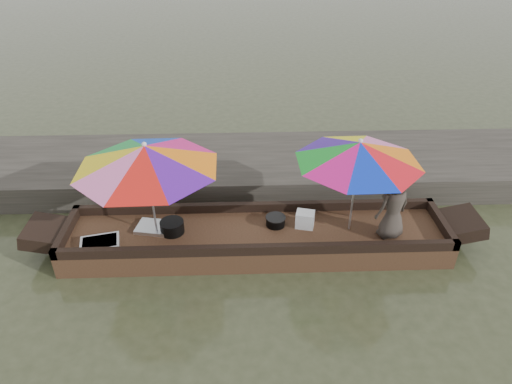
{
  "coord_description": "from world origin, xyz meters",
  "views": [
    {
      "loc": [
        -0.21,
        -5.67,
        4.64
      ],
      "look_at": [
        0.0,
        0.1,
        1.0
      ],
      "focal_mm": 32.0,
      "sensor_mm": 36.0,
      "label": 1
    }
  ],
  "objects_px": {
    "tray_crayfish": "(100,244)",
    "umbrella_stern": "(354,187)",
    "charcoal_grill": "(276,221)",
    "boat_hull": "(256,240)",
    "supply_bag": "(305,219)",
    "cooking_pot": "(172,227)",
    "umbrella_bow": "(151,190)",
    "tray_scallop": "(155,227)",
    "vendor": "(394,206)"
  },
  "relations": [
    {
      "from": "tray_crayfish",
      "to": "umbrella_stern",
      "type": "xyz_separation_m",
      "value": [
        3.78,
        0.3,
        0.73
      ]
    },
    {
      "from": "tray_crayfish",
      "to": "charcoal_grill",
      "type": "bearing_deg",
      "value": 9.39
    },
    {
      "from": "boat_hull",
      "to": "supply_bag",
      "type": "xyz_separation_m",
      "value": [
        0.77,
        0.09,
        0.3
      ]
    },
    {
      "from": "tray_crayfish",
      "to": "supply_bag",
      "type": "xyz_separation_m",
      "value": [
        3.1,
        0.39,
        0.09
      ]
    },
    {
      "from": "cooking_pot",
      "to": "umbrella_bow",
      "type": "relative_size",
      "value": 0.18
    },
    {
      "from": "boat_hull",
      "to": "umbrella_bow",
      "type": "distance_m",
      "value": 1.81
    },
    {
      "from": "charcoal_grill",
      "to": "umbrella_bow",
      "type": "xyz_separation_m",
      "value": [
        -1.85,
        -0.14,
        0.7
      ]
    },
    {
      "from": "boat_hull",
      "to": "tray_scallop",
      "type": "relative_size",
      "value": 10.57
    },
    {
      "from": "cooking_pot",
      "to": "tray_crayfish",
      "type": "xyz_separation_m",
      "value": [
        -1.03,
        -0.31,
        -0.05
      ]
    },
    {
      "from": "vendor",
      "to": "umbrella_stern",
      "type": "xyz_separation_m",
      "value": [
        -0.57,
        0.19,
        0.23
      ]
    },
    {
      "from": "umbrella_stern",
      "to": "tray_crayfish",
      "type": "bearing_deg",
      "value": -175.52
    },
    {
      "from": "boat_hull",
      "to": "tray_crayfish",
      "type": "height_order",
      "value": "tray_crayfish"
    },
    {
      "from": "charcoal_grill",
      "to": "umbrella_bow",
      "type": "relative_size",
      "value": 0.14
    },
    {
      "from": "umbrella_bow",
      "to": "boat_hull",
      "type": "bearing_deg",
      "value": 0.0
    },
    {
      "from": "charcoal_grill",
      "to": "umbrella_bow",
      "type": "bearing_deg",
      "value": -175.67
    },
    {
      "from": "umbrella_stern",
      "to": "supply_bag",
      "type": "bearing_deg",
      "value": 172.16
    },
    {
      "from": "tray_scallop",
      "to": "boat_hull",
      "type": "bearing_deg",
      "value": -3.72
    },
    {
      "from": "boat_hull",
      "to": "vendor",
      "type": "bearing_deg",
      "value": -5.24
    },
    {
      "from": "charcoal_grill",
      "to": "umbrella_stern",
      "type": "bearing_deg",
      "value": -6.98
    },
    {
      "from": "vendor",
      "to": "cooking_pot",
      "type": "bearing_deg",
      "value": -24.97
    },
    {
      "from": "cooking_pot",
      "to": "charcoal_grill",
      "type": "relative_size",
      "value": 1.23
    },
    {
      "from": "charcoal_grill",
      "to": "vendor",
      "type": "height_order",
      "value": "vendor"
    },
    {
      "from": "tray_crayfish",
      "to": "umbrella_bow",
      "type": "height_order",
      "value": "umbrella_bow"
    },
    {
      "from": "tray_scallop",
      "to": "umbrella_bow",
      "type": "relative_size",
      "value": 0.27
    },
    {
      "from": "tray_scallop",
      "to": "charcoal_grill",
      "type": "distance_m",
      "value": 1.89
    },
    {
      "from": "boat_hull",
      "to": "tray_scallop",
      "type": "distance_m",
      "value": 1.6
    },
    {
      "from": "charcoal_grill",
      "to": "umbrella_stern",
      "type": "height_order",
      "value": "umbrella_stern"
    },
    {
      "from": "cooking_pot",
      "to": "tray_crayfish",
      "type": "height_order",
      "value": "cooking_pot"
    },
    {
      "from": "charcoal_grill",
      "to": "cooking_pot",
      "type": "bearing_deg",
      "value": -175.54
    },
    {
      "from": "supply_bag",
      "to": "vendor",
      "type": "height_order",
      "value": "vendor"
    },
    {
      "from": "boat_hull",
      "to": "cooking_pot",
      "type": "relative_size",
      "value": 16.12
    },
    {
      "from": "boat_hull",
      "to": "umbrella_stern",
      "type": "relative_size",
      "value": 3.2
    },
    {
      "from": "supply_bag",
      "to": "tray_crayfish",
      "type": "bearing_deg",
      "value": -172.81
    },
    {
      "from": "cooking_pot",
      "to": "supply_bag",
      "type": "height_order",
      "value": "supply_bag"
    },
    {
      "from": "vendor",
      "to": "umbrella_bow",
      "type": "relative_size",
      "value": 0.52
    },
    {
      "from": "umbrella_stern",
      "to": "charcoal_grill",
      "type": "bearing_deg",
      "value": 173.02
    },
    {
      "from": "umbrella_bow",
      "to": "umbrella_stern",
      "type": "xyz_separation_m",
      "value": [
        2.99,
        0.0,
        0.0
      ]
    },
    {
      "from": "tray_crayfish",
      "to": "supply_bag",
      "type": "distance_m",
      "value": 3.12
    },
    {
      "from": "supply_bag",
      "to": "umbrella_bow",
      "type": "xyz_separation_m",
      "value": [
        -2.31,
        -0.09,
        0.65
      ]
    },
    {
      "from": "boat_hull",
      "to": "supply_bag",
      "type": "relative_size",
      "value": 21.13
    },
    {
      "from": "boat_hull",
      "to": "cooking_pot",
      "type": "height_order",
      "value": "cooking_pot"
    },
    {
      "from": "supply_bag",
      "to": "vendor",
      "type": "bearing_deg",
      "value": -12.57
    },
    {
      "from": "boat_hull",
      "to": "umbrella_bow",
      "type": "height_order",
      "value": "umbrella_bow"
    },
    {
      "from": "boat_hull",
      "to": "vendor",
      "type": "distance_m",
      "value": 2.15
    },
    {
      "from": "umbrella_stern",
      "to": "vendor",
      "type": "bearing_deg",
      "value": -18.02
    },
    {
      "from": "cooking_pot",
      "to": "charcoal_grill",
      "type": "xyz_separation_m",
      "value": [
        1.61,
        0.13,
        -0.03
      ]
    },
    {
      "from": "charcoal_grill",
      "to": "umbrella_stern",
      "type": "xyz_separation_m",
      "value": [
        1.14,
        -0.14,
        0.7
      ]
    },
    {
      "from": "vendor",
      "to": "umbrella_stern",
      "type": "height_order",
      "value": "umbrella_stern"
    },
    {
      "from": "boat_hull",
      "to": "umbrella_bow",
      "type": "relative_size",
      "value": 2.82
    },
    {
      "from": "charcoal_grill",
      "to": "tray_scallop",
      "type": "bearing_deg",
      "value": -178.87
    }
  ]
}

